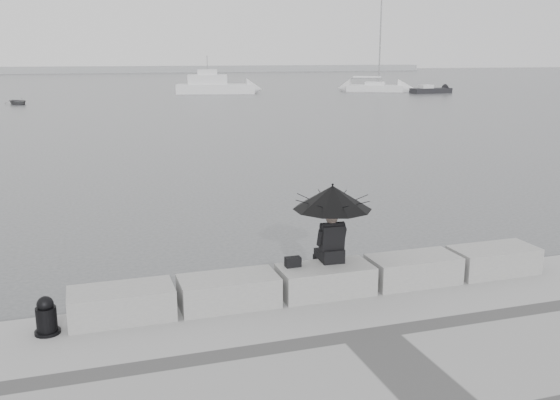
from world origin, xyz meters
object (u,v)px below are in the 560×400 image
object	(u,v)px
seated_person	(332,204)
motor_cruiser	(216,86)
small_motorboat	(431,90)
dinghy	(18,102)
sailboat_right	(375,87)
mooring_bollard	(46,318)

from	to	relation	value
seated_person	motor_cruiser	distance (m)	64.87
small_motorboat	dinghy	distance (m)	45.67
dinghy	sailboat_right	bearing A→B (deg)	-12.79
mooring_bollard	motor_cruiser	world-z (taller)	motor_cruiser
sailboat_right	small_motorboat	bearing A→B (deg)	-14.88
small_motorboat	dinghy	size ratio (longest dim) A/B	1.80
small_motorboat	dinghy	xyz separation A→B (m)	(-45.56, -3.24, -0.08)
seated_person	sailboat_right	bearing A→B (deg)	66.42
seated_person	mooring_bollard	distance (m)	4.87
mooring_bollard	seated_person	bearing A→B (deg)	5.01
seated_person	motor_cruiser	xyz separation A→B (m)	(11.76, 63.78, -1.14)
sailboat_right	small_motorboat	size ratio (longest dim) A/B	2.53
small_motorboat	sailboat_right	bearing A→B (deg)	130.01
dinghy	motor_cruiser	bearing A→B (deg)	2.00
seated_person	dinghy	distance (m)	54.20
sailboat_right	mooring_bollard	bearing A→B (deg)	-88.27
small_motorboat	mooring_bollard	bearing A→B (deg)	-128.89
mooring_bollard	small_motorboat	bearing A→B (deg)	54.23
sailboat_right	motor_cruiser	xyz separation A→B (m)	(-19.83, 2.00, 0.36)
small_motorboat	dinghy	world-z (taller)	small_motorboat
seated_person	small_motorboat	xyz separation A→B (m)	(36.42, 56.63, -1.71)
mooring_bollard	small_motorboat	xyz separation A→B (m)	(41.09, 57.04, -0.43)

